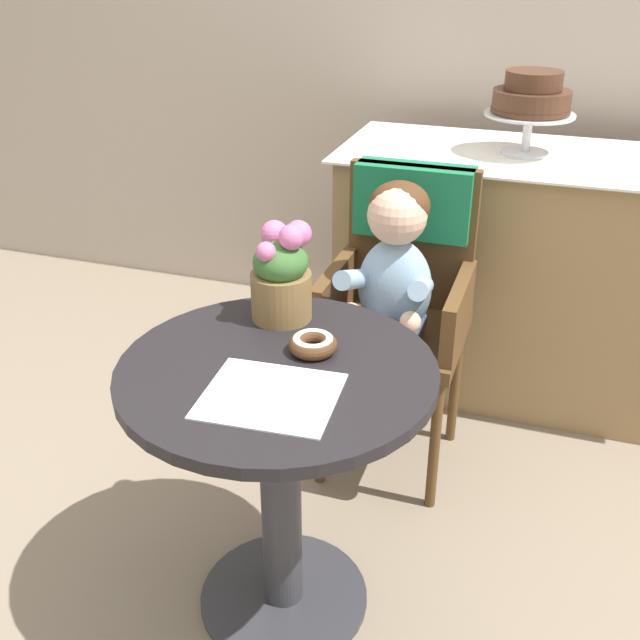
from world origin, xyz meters
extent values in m
plane|color=gray|center=(0.00, 0.00, 0.00)|extent=(8.00, 8.00, 0.00)
cylinder|color=black|center=(0.00, 0.00, 0.70)|extent=(0.72, 0.72, 0.03)
cylinder|color=#333338|center=(0.00, 0.00, 0.34)|extent=(0.10, 0.10, 0.69)
cylinder|color=#333338|center=(0.00, 0.00, 0.01)|extent=(0.44, 0.44, 0.02)
cube|color=brown|center=(0.11, 0.67, 0.47)|extent=(0.42, 0.42, 0.04)
cube|color=brown|center=(0.11, 0.86, 0.72)|extent=(0.40, 0.04, 0.46)
cube|color=brown|center=(-0.08, 0.67, 0.58)|extent=(0.04, 0.38, 0.18)
cube|color=brown|center=(0.30, 0.67, 0.58)|extent=(0.04, 0.38, 0.18)
cube|color=#197247|center=(0.11, 0.86, 0.84)|extent=(0.36, 0.11, 0.22)
cylinder|color=brown|center=(-0.07, 0.49, 0.23)|extent=(0.03, 0.03, 0.45)
cylinder|color=brown|center=(0.29, 0.49, 0.23)|extent=(0.03, 0.03, 0.45)
cylinder|color=brown|center=(-0.07, 0.85, 0.23)|extent=(0.03, 0.03, 0.45)
cylinder|color=brown|center=(0.29, 0.85, 0.23)|extent=(0.03, 0.03, 0.45)
ellipsoid|color=#8CADCC|center=(0.11, 0.65, 0.64)|extent=(0.22, 0.16, 0.30)
sphere|color=#E0B293|center=(0.11, 0.64, 0.87)|extent=(0.17, 0.17, 0.17)
ellipsoid|color=#4C2D19|center=(0.11, 0.66, 0.89)|extent=(0.17, 0.17, 0.14)
cylinder|color=#8CADCC|center=(0.02, 0.56, 0.69)|extent=(0.08, 0.23, 0.13)
sphere|color=#E0B293|center=(0.03, 0.48, 0.62)|extent=(0.06, 0.06, 0.06)
cylinder|color=#8CADCC|center=(0.21, 0.56, 0.69)|extent=(0.08, 0.23, 0.13)
sphere|color=#E0B293|center=(0.20, 0.48, 0.62)|extent=(0.06, 0.06, 0.06)
cylinder|color=#3F4760|center=(0.06, 0.57, 0.53)|extent=(0.09, 0.22, 0.09)
cylinder|color=#3F4760|center=(0.06, 0.46, 0.36)|extent=(0.08, 0.08, 0.26)
cylinder|color=#3F4760|center=(0.17, 0.57, 0.53)|extent=(0.09, 0.22, 0.09)
cylinder|color=#3F4760|center=(0.17, 0.46, 0.36)|extent=(0.08, 0.08, 0.26)
cube|color=white|center=(0.03, -0.12, 0.72)|extent=(0.29, 0.26, 0.00)
torus|color=#4C2D19|center=(0.05, 0.09, 0.74)|extent=(0.11, 0.11, 0.04)
torus|color=white|center=(0.05, 0.09, 0.75)|extent=(0.10, 0.10, 0.02)
cylinder|color=brown|center=(-0.08, 0.22, 0.78)|extent=(0.15, 0.15, 0.12)
ellipsoid|color=#38662D|center=(-0.08, 0.22, 0.87)|extent=(0.14, 0.14, 0.10)
sphere|color=#CC6699|center=(-0.04, 0.22, 0.94)|extent=(0.06, 0.06, 0.06)
sphere|color=#CC6699|center=(-0.04, 0.26, 0.93)|extent=(0.07, 0.07, 0.07)
sphere|color=#CC6699|center=(-0.11, 0.26, 0.92)|extent=(0.07, 0.07, 0.07)
sphere|color=#CC6699|center=(-0.12, 0.23, 0.86)|extent=(0.05, 0.05, 0.05)
sphere|color=#CC6699|center=(-0.09, 0.18, 0.91)|extent=(0.05, 0.05, 0.05)
sphere|color=#CC6699|center=(-0.07, 0.20, 0.87)|extent=(0.05, 0.05, 0.05)
cube|color=#93754C|center=(0.55, 1.30, 0.45)|extent=(1.50, 0.56, 0.90)
cube|color=white|center=(0.55, 1.30, 0.90)|extent=(1.56, 0.62, 0.01)
cylinder|color=silver|center=(0.40, 1.30, 0.91)|extent=(0.16, 0.16, 0.01)
cylinder|color=silver|center=(0.40, 1.30, 0.97)|extent=(0.03, 0.03, 0.12)
cylinder|color=silver|center=(0.40, 1.30, 1.03)|extent=(0.30, 0.30, 0.01)
cylinder|color=#4C2D1E|center=(0.40, 1.30, 1.08)|extent=(0.26, 0.25, 0.08)
cylinder|color=#4C2D1E|center=(0.40, 1.30, 1.05)|extent=(0.26, 0.26, 0.01)
cylinder|color=#4C2D1E|center=(0.40, 1.30, 1.14)|extent=(0.19, 0.19, 0.06)
cylinder|color=#4C2D1E|center=(0.40, 1.30, 1.12)|extent=(0.19, 0.19, 0.01)
camera|label=1|loc=(0.55, -1.32, 1.58)|focal=42.22mm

